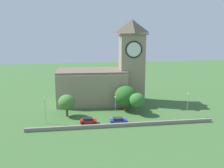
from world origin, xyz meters
TOP-DOWN VIEW (x-y plane):
  - ground_plane at (0.00, 15.00)m, footprint 200.00×200.00m
  - church at (-1.42, 20.87)m, footprint 30.39×13.96m
  - quay_barrier at (0.00, -2.22)m, footprint 50.73×0.70m
  - car_red at (-8.76, 1.54)m, footprint 4.67×2.70m
  - car_blue at (-0.55, 0.22)m, footprint 4.84×2.36m
  - streetlamp_west_end at (-20.42, 3.15)m, footprint 0.44×0.44m
  - streetlamp_west_mid at (-1.04, 2.87)m, footprint 0.44×0.44m
  - streetlamp_central at (20.71, 3.46)m, footprint 0.44×0.44m
  - tree_by_tower at (3.58, 11.12)m, footprint 6.93×6.93m
  - tree_churchyard at (-14.63, 8.23)m, footprint 4.96×4.96m
  - tree_riverside_west at (6.25, 6.75)m, footprint 4.69×4.69m

SIDE VIEW (x-z plane):
  - ground_plane at x=0.00m, z-range 0.00..0.00m
  - quay_barrier at x=0.00m, z-range 0.00..1.00m
  - car_red at x=-8.76m, z-range 0.01..1.67m
  - car_blue at x=-0.55m, z-range 0.01..1.76m
  - tree_churchyard at x=-14.63m, z-range 1.03..7.64m
  - tree_riverside_west at x=6.25m, z-range 1.19..7.86m
  - streetlamp_central at x=20.71m, z-range 1.18..8.24m
  - streetlamp_west_mid at x=-1.04m, z-range 1.18..8.25m
  - tree_by_tower at x=3.58m, z-range 0.83..8.76m
  - streetlamp_west_end at x=-20.42m, z-range 1.20..8.63m
  - church at x=-1.42m, z-range -5.28..22.92m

